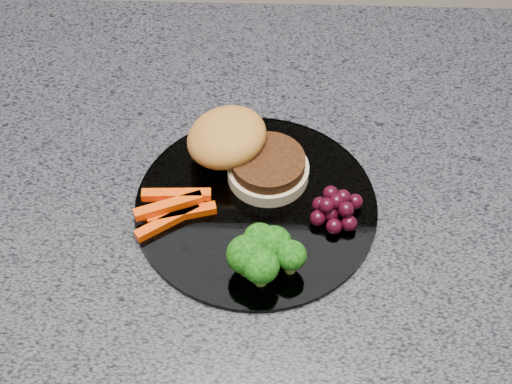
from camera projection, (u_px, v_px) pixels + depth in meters
island_cabinet at (246, 353)px, 1.17m from camera, size 1.20×0.60×0.86m
countertop at (242, 176)px, 0.82m from camera, size 1.20×0.60×0.04m
plate at (256, 205)px, 0.76m from camera, size 0.26×0.26×0.01m
burger at (241, 151)px, 0.78m from camera, size 0.16×0.14×0.05m
carrot_sticks at (174, 208)px, 0.75m from camera, size 0.09×0.07×0.02m
broccoli at (263, 253)px, 0.69m from camera, size 0.08×0.07×0.05m
grape_bunch at (337, 208)px, 0.74m from camera, size 0.06×0.05×0.03m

